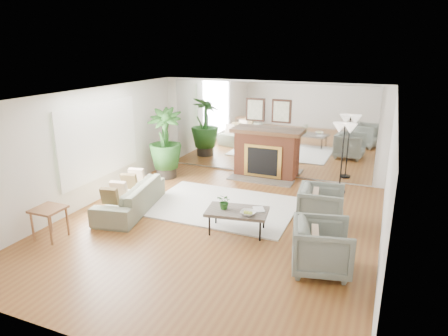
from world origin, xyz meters
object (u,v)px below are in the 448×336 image
at_px(armchair_front, 322,247).
at_px(side_table, 49,213).
at_px(potted_ficus, 165,141).
at_px(coffee_table, 237,212).
at_px(floor_lamp, 344,134).
at_px(sofa, 130,197).
at_px(armchair_back, 321,206).
at_px(fireplace, 265,153).

xyz_separation_m(armchair_front, side_table, (-4.71, -0.77, 0.09)).
distance_m(side_table, potted_ficus, 3.89).
relative_size(coffee_table, floor_lamp, 0.73).
bearing_deg(sofa, armchair_back, 91.08).
relative_size(armchair_front, potted_ficus, 0.48).
bearing_deg(armchair_front, fireplace, 14.88).
relative_size(sofa, side_table, 3.51).
bearing_deg(side_table, coffee_table, 26.40).
xyz_separation_m(fireplace, potted_ficus, (-2.40, -1.02, 0.32)).
height_order(coffee_table, armchair_back, armchair_back).
bearing_deg(armchair_back, armchair_front, -175.20).
xyz_separation_m(armchair_back, potted_ficus, (-4.28, 1.40, 0.59)).
height_order(side_table, potted_ficus, potted_ficus).
bearing_deg(armchair_back, potted_ficus, 66.75).
height_order(sofa, potted_ficus, potted_ficus).
height_order(sofa, floor_lamp, floor_lamp).
height_order(armchair_back, armchair_front, armchair_front).
xyz_separation_m(sofa, armchair_back, (3.83, 0.83, 0.09)).
bearing_deg(floor_lamp, fireplace, 167.90).
relative_size(armchair_back, potted_ficus, 0.47).
distance_m(armchair_back, potted_ficus, 4.54).
xyz_separation_m(side_table, floor_lamp, (4.53, 4.45, 0.93)).
distance_m(fireplace, sofa, 3.81).
relative_size(fireplace, side_table, 3.49).
bearing_deg(potted_ficus, fireplace, 23.11).
bearing_deg(armchair_back, fireplace, 32.68).
xyz_separation_m(fireplace, side_table, (-2.53, -4.88, -0.17)).
distance_m(potted_ficus, floor_lamp, 4.45).
bearing_deg(sofa, side_table, -30.95).
distance_m(coffee_table, potted_ficus, 3.77).
xyz_separation_m(armchair_back, floor_lamp, (0.12, 1.99, 1.03)).
bearing_deg(armchair_back, coffee_table, 119.37).
height_order(fireplace, floor_lamp, fireplace).
height_order(fireplace, coffee_table, fireplace).
relative_size(sofa, armchair_back, 2.41).
bearing_deg(fireplace, side_table, -117.47).
relative_size(sofa, armchair_front, 2.33).
bearing_deg(potted_ficus, armchair_back, -18.13).
bearing_deg(potted_ficus, coffee_table, -38.99).
distance_m(armchair_back, armchair_front, 1.71).
bearing_deg(sofa, potted_ficus, -179.86).
xyz_separation_m(side_table, potted_ficus, (0.14, 3.85, 0.49)).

